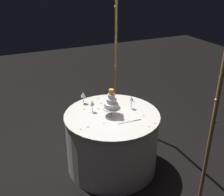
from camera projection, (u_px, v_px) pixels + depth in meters
name	position (u px, v px, depth m)	size (l,w,h in m)	color
ground_plane	(112.00, 165.00, 3.63)	(12.00, 12.00, 0.00)	black
decorative_arch	(155.00, 46.00, 3.17)	(2.14, 0.06, 2.38)	olive
main_table	(112.00, 141.00, 3.46)	(1.16, 1.16, 0.77)	silver
tiered_cake	(111.00, 103.00, 3.21)	(0.22, 0.22, 0.34)	silver
wine_glass_0	(131.00, 100.00, 3.39)	(0.06, 0.06, 0.16)	silver
wine_glass_1	(92.00, 104.00, 3.30)	(0.06, 0.06, 0.15)	silver
wine_glass_2	(83.00, 95.00, 3.52)	(0.07, 0.07, 0.16)	silver
cake_knife	(131.00, 121.00, 3.14)	(0.04, 0.30, 0.01)	silver
rose_petal_0	(98.00, 109.00, 3.42)	(0.04, 0.03, 0.00)	#EA6B84
rose_petal_1	(155.00, 123.00, 3.10)	(0.03, 0.02, 0.00)	#EA6B84
rose_petal_2	(130.00, 99.00, 3.69)	(0.03, 0.02, 0.00)	#EA6B84
rose_petal_3	(104.00, 123.00, 3.10)	(0.02, 0.02, 0.00)	#EA6B84
rose_petal_4	(134.00, 102.00, 3.60)	(0.04, 0.03, 0.00)	#EA6B84
rose_petal_5	(122.00, 114.00, 3.31)	(0.04, 0.03, 0.00)	#EA6B84
rose_petal_6	(84.00, 109.00, 3.42)	(0.03, 0.02, 0.00)	#EA6B84
rose_petal_7	(107.00, 106.00, 3.49)	(0.03, 0.02, 0.00)	#EA6B84
rose_petal_8	(98.00, 98.00, 3.70)	(0.03, 0.02, 0.00)	#EA6B84
rose_petal_9	(101.00, 103.00, 3.56)	(0.04, 0.02, 0.00)	#EA6B84
rose_petal_10	(88.00, 127.00, 3.03)	(0.04, 0.03, 0.00)	#EA6B84
rose_petal_11	(149.00, 127.00, 3.04)	(0.03, 0.02, 0.00)	#EA6B84
rose_petal_12	(80.00, 129.00, 2.98)	(0.03, 0.02, 0.00)	#EA6B84
rose_petal_13	(144.00, 116.00, 3.26)	(0.03, 0.02, 0.00)	#EA6B84
rose_petal_14	(120.00, 123.00, 3.10)	(0.03, 0.02, 0.00)	#EA6B84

